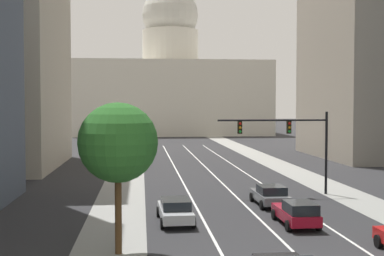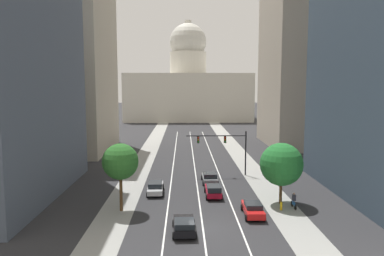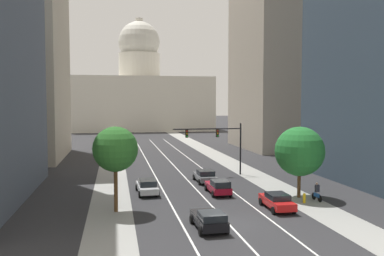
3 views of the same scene
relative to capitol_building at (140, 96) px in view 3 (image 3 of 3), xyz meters
The scene contains 18 objects.
ground_plane 69.85m from the capitol_building, 90.00° to the right, with size 400.00×400.00×0.00m, color #2B2B2D.
sidewalk_left 75.29m from the capitol_building, 96.71° to the right, with size 3.61×130.00×0.01m, color gray.
sidewalk_right 75.29m from the capitol_building, 83.29° to the right, with size 3.61×130.00×0.01m, color gray.
lane_stripe_left 84.75m from the capitol_building, 92.35° to the right, with size 0.16×90.00×0.01m, color white.
lane_stripe_center 84.68m from the capitol_building, 90.00° to the right, with size 0.16×90.00×0.01m, color white.
lane_stripe_right 84.75m from the capitol_building, 87.65° to the right, with size 0.16×90.00×0.01m, color white.
office_tower_far_right 68.36m from the capitol_building, 66.45° to the right, with size 21.13×22.35×51.53m.
capitol_building is the anchor object (origin of this frame).
car_red 106.31m from the capitol_building, 87.20° to the right, with size 2.02×4.50×1.39m.
car_crimson 99.80m from the capitol_building, 89.00° to the right, with size 1.94×4.44×1.51m.
car_black 110.48m from the capitol_building, 90.89° to the right, with size 2.17×4.29×1.43m.
car_silver 98.34m from the capitol_building, 93.03° to the right, with size 2.12×4.81×1.43m.
car_gray 93.66m from the capitol_building, 88.94° to the right, with size 2.13×4.46×1.43m.
traffic_signal_mast 89.30m from the capitol_building, 87.16° to the right, with size 8.65×0.39×6.45m.
fire_hydrant 104.95m from the capitol_building, 85.36° to the right, with size 0.26×0.35×0.91m.
cyclist 104.58m from the capitol_building, 84.54° to the right, with size 0.37×1.70×1.72m.
street_tree_far_right 102.55m from the capitol_building, 85.00° to the right, with size 4.69×4.69×6.77m.
street_tree_near_left 104.40m from the capitol_building, 94.53° to the right, with size 3.73×3.73×7.09m.
Camera 3 is at (-8.25, -28.90, 9.06)m, focal length 38.25 mm.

